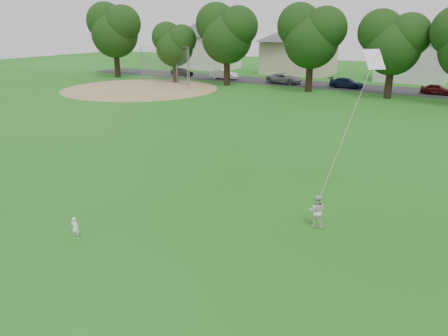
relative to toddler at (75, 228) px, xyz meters
The scene contains 9 objects.
ground 3.67m from the toddler, 27.14° to the left, with size 160.00×160.00×0.00m, color #1F6116.
street 43.79m from the toddler, 85.75° to the left, with size 90.00×7.00×0.01m, color #2D2D30.
dirt_infield 37.39m from the toddler, 127.49° to the left, with size 18.00×18.00×0.02m, color #9E7F51.
toddler is the anchor object (origin of this frame).
older_boy 8.84m from the toddler, 36.98° to the left, with size 0.62×0.49×1.28m, color silver.
kite 10.67m from the toddler, 43.30° to the left, with size 1.09×2.25×6.16m.
baseball_backstop 41.40m from the toddler, 122.08° to the left, with size 9.80×4.59×4.56m.
tree_row 37.72m from the toddler, 80.23° to the left, with size 80.92×7.99×11.28m.
house_row 54.00m from the toddler, 85.82° to the left, with size 76.60×14.05×10.57m.
Camera 1 is at (8.47, -11.03, 7.37)m, focal length 35.00 mm.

